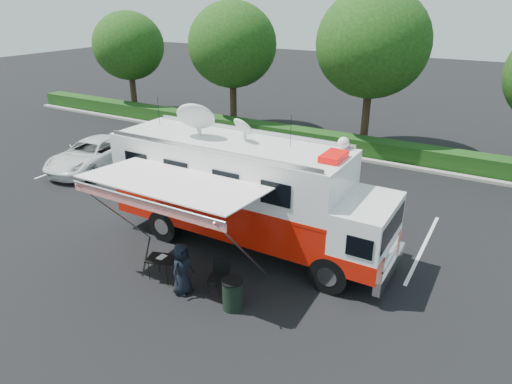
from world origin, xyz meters
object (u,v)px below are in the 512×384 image
white_suv (94,168)px  trash_bin (233,294)px  folding_table (162,259)px  command_truck (247,192)px

white_suv → trash_bin: size_ratio=5.72×
folding_table → trash_bin: (2.71, -0.12, -0.25)m
white_suv → command_truck: bearing=-23.1°
command_truck → trash_bin: size_ratio=10.69×
command_truck → white_suv: size_ratio=1.87×
folding_table → trash_bin: size_ratio=1.11×
command_truck → folding_table: size_ratio=9.59×
folding_table → command_truck: bearing=70.3°
white_suv → trash_bin: trash_bin is taller
command_truck → trash_bin: (1.55, -3.35, -1.60)m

